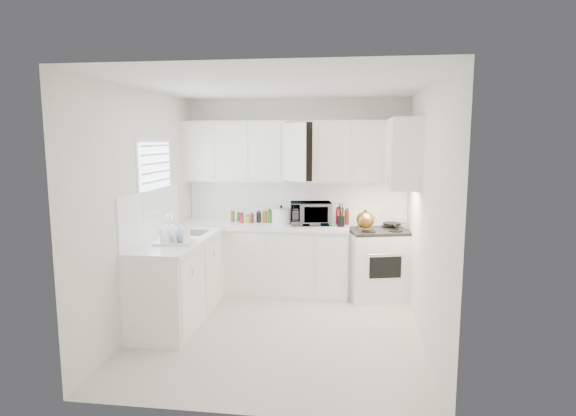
% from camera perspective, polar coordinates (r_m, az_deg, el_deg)
% --- Properties ---
extents(floor, '(3.20, 3.20, 0.00)m').
position_cam_1_polar(floor, '(5.34, -1.01, -14.51)').
color(floor, silver).
rests_on(floor, ground).
extents(ceiling, '(3.20, 3.20, 0.00)m').
position_cam_1_polar(ceiling, '(4.95, -1.09, 14.46)').
color(ceiling, white).
rests_on(ceiling, ground).
extents(wall_back, '(3.00, 0.00, 3.00)m').
position_cam_1_polar(wall_back, '(6.55, 1.03, 1.56)').
color(wall_back, white).
rests_on(wall_back, ground).
extents(wall_front, '(3.00, 0.00, 3.00)m').
position_cam_1_polar(wall_front, '(3.43, -5.03, -4.67)').
color(wall_front, white).
rests_on(wall_front, ground).
extents(wall_left, '(0.00, 3.20, 3.20)m').
position_cam_1_polar(wall_left, '(5.41, -16.98, -0.24)').
color(wall_left, white).
rests_on(wall_left, ground).
extents(wall_right, '(0.00, 3.20, 3.20)m').
position_cam_1_polar(wall_right, '(4.98, 16.27, -0.91)').
color(wall_right, white).
rests_on(wall_right, ground).
extents(window_blinds, '(0.06, 0.96, 1.06)m').
position_cam_1_polar(window_blinds, '(5.69, -15.45, 2.77)').
color(window_blinds, white).
rests_on(window_blinds, wall_left).
extents(lower_cabinets_back, '(2.22, 0.60, 0.90)m').
position_cam_1_polar(lower_cabinets_back, '(6.47, -2.75, -6.20)').
color(lower_cabinets_back, white).
rests_on(lower_cabinets_back, floor).
extents(lower_cabinets_left, '(0.60, 1.60, 0.90)m').
position_cam_1_polar(lower_cabinets_left, '(5.66, -12.97, -8.55)').
color(lower_cabinets_left, white).
rests_on(lower_cabinets_left, floor).
extents(countertop_back, '(2.24, 0.64, 0.05)m').
position_cam_1_polar(countertop_back, '(6.36, -2.79, -2.07)').
color(countertop_back, white).
rests_on(countertop_back, lower_cabinets_back).
extents(countertop_left, '(0.64, 1.62, 0.05)m').
position_cam_1_polar(countertop_left, '(5.54, -13.03, -3.84)').
color(countertop_left, white).
rests_on(countertop_left, lower_cabinets_left).
extents(backsplash_back, '(2.98, 0.02, 0.55)m').
position_cam_1_polar(backsplash_back, '(6.55, 1.02, 0.90)').
color(backsplash_back, white).
rests_on(backsplash_back, wall_back).
extents(backsplash_left, '(0.02, 1.60, 0.55)m').
position_cam_1_polar(backsplash_left, '(5.59, -16.01, -0.70)').
color(backsplash_left, white).
rests_on(backsplash_left, wall_left).
extents(upper_cabinets_back, '(3.00, 0.33, 0.80)m').
position_cam_1_polar(upper_cabinets_back, '(6.37, 0.86, 3.17)').
color(upper_cabinets_back, white).
rests_on(upper_cabinets_back, wall_back).
extents(upper_cabinets_right, '(0.33, 0.90, 0.80)m').
position_cam_1_polar(upper_cabinets_right, '(5.74, 13.50, 2.39)').
color(upper_cabinets_right, white).
rests_on(upper_cabinets_right, wall_right).
extents(sink, '(0.42, 0.38, 0.30)m').
position_cam_1_polar(sink, '(5.83, -11.88, -1.74)').
color(sink, gray).
rests_on(sink, countertop_left).
extents(stove, '(0.88, 0.78, 1.16)m').
position_cam_1_polar(stove, '(6.35, 10.71, -5.42)').
color(stove, white).
rests_on(stove, floor).
extents(tea_kettle, '(0.31, 0.28, 0.25)m').
position_cam_1_polar(tea_kettle, '(6.09, 9.22, -1.28)').
color(tea_kettle, olive).
rests_on(tea_kettle, stove).
extents(frying_pan, '(0.28, 0.42, 0.04)m').
position_cam_1_polar(frying_pan, '(6.44, 12.32, -1.78)').
color(frying_pan, black).
rests_on(frying_pan, stove).
extents(microwave, '(0.57, 0.38, 0.36)m').
position_cam_1_polar(microwave, '(6.26, 2.73, -0.34)').
color(microwave, gray).
rests_on(microwave, countertop_back).
extents(rice_cooker, '(0.27, 0.27, 0.25)m').
position_cam_1_polar(rice_cooker, '(6.29, -0.82, -0.81)').
color(rice_cooker, white).
rests_on(rice_cooker, countertop_back).
extents(paper_towel, '(0.12, 0.12, 0.27)m').
position_cam_1_polar(paper_towel, '(6.46, 1.45, -0.46)').
color(paper_towel, white).
rests_on(paper_towel, countertop_back).
extents(utensil_crock, '(0.13, 0.13, 0.32)m').
position_cam_1_polar(utensil_crock, '(6.14, 6.35, -0.75)').
color(utensil_crock, black).
rests_on(utensil_crock, countertop_back).
extents(dish_rack, '(0.42, 0.33, 0.22)m').
position_cam_1_polar(dish_rack, '(5.25, -13.42, -3.01)').
color(dish_rack, white).
rests_on(dish_rack, countertop_left).
extents(spice_left_0, '(0.06, 0.06, 0.13)m').
position_cam_1_polar(spice_left_0, '(6.57, -6.55, -0.99)').
color(spice_left_0, brown).
rests_on(spice_left_0, countertop_back).
extents(spice_left_1, '(0.06, 0.06, 0.13)m').
position_cam_1_polar(spice_left_1, '(6.46, -6.10, -1.13)').
color(spice_left_1, '#297326').
rests_on(spice_left_1, countertop_back).
extents(spice_left_2, '(0.06, 0.06, 0.13)m').
position_cam_1_polar(spice_left_2, '(6.53, -5.27, -1.02)').
color(spice_left_2, red).
rests_on(spice_left_2, countertop_back).
extents(spice_left_3, '(0.06, 0.06, 0.13)m').
position_cam_1_polar(spice_left_3, '(6.43, -4.80, -1.17)').
color(spice_left_3, '#C3DA33').
rests_on(spice_left_3, countertop_back).
extents(spice_left_4, '(0.06, 0.06, 0.13)m').
position_cam_1_polar(spice_left_4, '(6.50, -3.98, -1.05)').
color(spice_left_4, maroon).
rests_on(spice_left_4, countertop_back).
extents(spice_left_5, '(0.06, 0.06, 0.13)m').
position_cam_1_polar(spice_left_5, '(6.40, -3.48, -1.20)').
color(spice_left_5, black).
rests_on(spice_left_5, countertop_back).
extents(spice_left_6, '(0.06, 0.06, 0.13)m').
position_cam_1_polar(spice_left_6, '(6.47, -2.68, -1.08)').
color(spice_left_6, brown).
rests_on(spice_left_6, countertop_back).
extents(spice_left_7, '(0.06, 0.06, 0.13)m').
position_cam_1_polar(spice_left_7, '(6.37, -2.16, -1.23)').
color(spice_left_7, '#297326').
rests_on(spice_left_7, countertop_back).
extents(sauce_right_0, '(0.06, 0.06, 0.19)m').
position_cam_1_polar(sauce_right_0, '(6.41, 6.04, -0.94)').
color(sauce_right_0, red).
rests_on(sauce_right_0, countertop_back).
extents(sauce_right_1, '(0.06, 0.06, 0.19)m').
position_cam_1_polar(sauce_right_1, '(6.35, 6.52, -1.04)').
color(sauce_right_1, '#C3DA33').
rests_on(sauce_right_1, countertop_back).
extents(sauce_right_2, '(0.06, 0.06, 0.19)m').
position_cam_1_polar(sauce_right_2, '(6.41, 7.02, -0.96)').
color(sauce_right_2, maroon).
rests_on(sauce_right_2, countertop_back).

